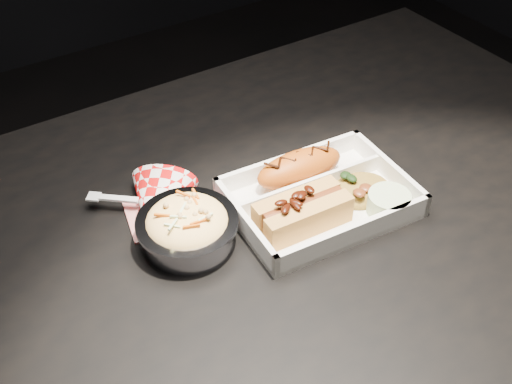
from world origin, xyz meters
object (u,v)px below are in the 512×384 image
food_tray (319,201)px  dining_table (285,250)px  foil_coleslaw_cup (187,226)px  napkin_fork (156,204)px  fried_pastry (300,168)px  hotdog (303,210)px

food_tray → dining_table: bearing=152.4°
foil_coleslaw_cup → food_tray: bearing=-10.6°
dining_table → napkin_fork: size_ratio=7.73×
fried_pastry → napkin_fork: bearing=164.2°
napkin_fork → hotdog: bearing=-1.5°
foil_coleslaw_cup → dining_table: bearing=-4.2°
foil_coleslaw_cup → hotdog: bearing=-22.1°
foil_coleslaw_cup → fried_pastry: bearing=5.6°
food_tray → napkin_fork: (-0.20, 0.11, 0.01)m
hotdog → foil_coleslaw_cup: (-0.15, 0.06, -0.00)m
hotdog → napkin_fork: bearing=142.1°
fried_pastry → napkin_fork: 0.21m
food_tray → foil_coleslaw_cup: 0.20m
food_tray → napkin_fork: napkin_fork is taller
foil_coleslaw_cup → napkin_fork: bearing=96.9°
hotdog → food_tray: bearing=29.8°
dining_table → fried_pastry: fried_pastry is taller
fried_pastry → hotdog: (-0.05, -0.08, 0.00)m
dining_table → foil_coleslaw_cup: (-0.15, 0.01, 0.12)m
dining_table → hotdog: hotdog is taller
dining_table → napkin_fork: napkin_fork is taller
foil_coleslaw_cup → napkin_fork: size_ratio=0.88×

